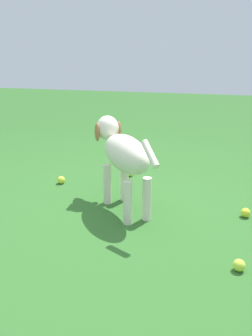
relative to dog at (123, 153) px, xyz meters
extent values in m
plane|color=#2D6026|center=(0.12, -0.07, -0.42)|extent=(14.00, 14.00, 0.00)
ellipsoid|color=silver|center=(0.04, 0.03, 0.01)|extent=(0.58, 0.53, 0.25)
cylinder|color=silver|center=(-0.06, -0.14, -0.27)|extent=(0.06, 0.06, 0.31)
cylinder|color=silver|center=(-0.15, -0.02, -0.27)|extent=(0.06, 0.06, 0.31)
cylinder|color=silver|center=(0.23, 0.09, -0.27)|extent=(0.06, 0.06, 0.31)
cylinder|color=silver|center=(0.14, 0.21, -0.27)|extent=(0.06, 0.06, 0.31)
ellipsoid|color=silver|center=(-0.22, -0.18, 0.12)|extent=(0.25, 0.25, 0.19)
ellipsoid|color=#9E663D|center=(-0.29, -0.23, 0.10)|extent=(0.15, 0.15, 0.07)
sphere|color=black|center=(-0.34, -0.27, 0.10)|extent=(0.03, 0.03, 0.03)
ellipsoid|color=#9E663D|center=(-0.16, -0.24, 0.10)|extent=(0.07, 0.07, 0.14)
ellipsoid|color=#9E663D|center=(-0.27, -0.10, 0.10)|extent=(0.07, 0.07, 0.14)
cylinder|color=silver|center=(0.32, 0.25, 0.11)|extent=(0.17, 0.15, 0.15)
sphere|color=yellow|center=(-0.06, 0.87, -0.39)|extent=(0.07, 0.07, 0.07)
sphere|color=#C5E140|center=(0.61, 0.80, -0.39)|extent=(0.07, 0.07, 0.07)
sphere|color=#C9DD38|center=(-0.35, -0.65, -0.39)|extent=(0.07, 0.07, 0.07)
sphere|color=#C3DF2B|center=(-0.67, -0.11, -0.39)|extent=(0.07, 0.07, 0.07)
camera|label=1|loc=(2.36, 0.62, 0.72)|focal=38.63mm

